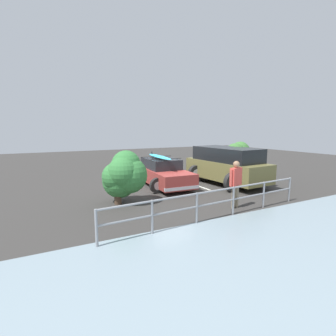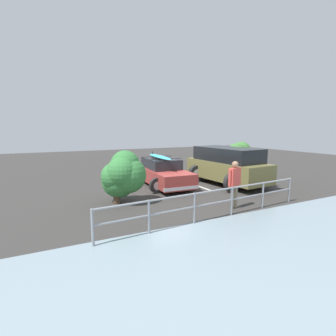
{
  "view_description": "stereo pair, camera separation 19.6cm",
  "coord_description": "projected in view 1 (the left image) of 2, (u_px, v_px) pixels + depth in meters",
  "views": [
    {
      "loc": [
        6.02,
        11.1,
        2.8
      ],
      "look_at": [
        0.44,
        0.45,
        0.95
      ],
      "focal_mm": 28.0,
      "sensor_mm": 36.0,
      "label": 1
    },
    {
      "loc": [
        5.85,
        11.19,
        2.8
      ],
      "look_at": [
        0.44,
        0.45,
        0.95
      ],
      "focal_mm": 28.0,
      "sensor_mm": 36.0,
      "label": 2
    }
  ],
  "objects": [
    {
      "name": "ground_plane",
      "position": [
        172.0,
        185.0,
        12.9
      ],
      "size": [
        44.0,
        44.0,
        0.02
      ],
      "primitive_type": "cube",
      "color": "#383533",
      "rests_on": "ground"
    },
    {
      "name": "parking_stripe",
      "position": [
        188.0,
        183.0,
        13.52
      ],
      "size": [
        0.12,
        3.78,
        0.0
      ],
      "primitive_type": "cube",
      "rotation": [
        0.0,
        0.0,
        1.57
      ],
      "color": "silver",
      "rests_on": "ground"
    },
    {
      "name": "sedan_car",
      "position": [
        162.0,
        173.0,
        12.77
      ],
      "size": [
        2.42,
        4.34,
        1.6
      ],
      "color": "#9E3833",
      "rests_on": "ground"
    },
    {
      "name": "suv_car",
      "position": [
        226.0,
        165.0,
        13.03
      ],
      "size": [
        2.87,
        4.66,
        1.84
      ],
      "color": "brown",
      "rests_on": "ground"
    },
    {
      "name": "person_bystander",
      "position": [
        236.0,
        180.0,
        9.1
      ],
      "size": [
        0.63,
        0.3,
        1.67
      ],
      "color": "gray",
      "rests_on": "ground"
    },
    {
      "name": "railing_fence",
      "position": [
        216.0,
        199.0,
        8.08
      ],
      "size": [
        7.51,
        0.58,
        0.92
      ],
      "color": "gray",
      "rests_on": "ground"
    },
    {
      "name": "bush_near_left",
      "position": [
        123.0,
        176.0,
        9.66
      ],
      "size": [
        1.67,
        1.59,
        1.98
      ],
      "color": "#4C3828",
      "rests_on": "ground"
    },
    {
      "name": "bush_near_right",
      "position": [
        237.0,
        160.0,
        14.49
      ],
      "size": [
        1.74,
        1.64,
        2.04
      ],
      "color": "#4C3828",
      "rests_on": "ground"
    }
  ]
}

